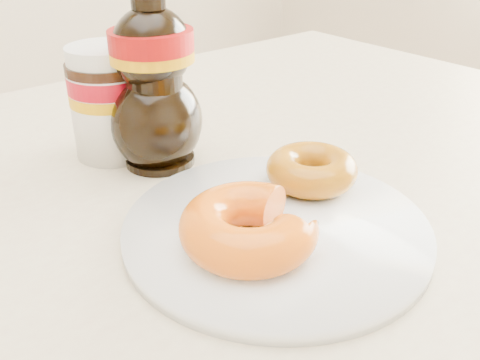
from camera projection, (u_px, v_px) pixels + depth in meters
dining_table at (151, 287)px, 0.54m from camera, size 1.40×0.90×0.75m
plate at (276, 228)px, 0.47m from camera, size 0.27×0.27×0.01m
donut_bitten at (249, 227)px, 0.43m from camera, size 0.14×0.14×0.04m
donut_whole at (312, 169)px, 0.53m from camera, size 0.11×0.11×0.03m
nutella_jar at (110, 97)px, 0.60m from camera, size 0.09×0.09×0.13m
syrup_bottle at (154, 76)px, 0.56m from camera, size 0.11×0.10×0.20m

